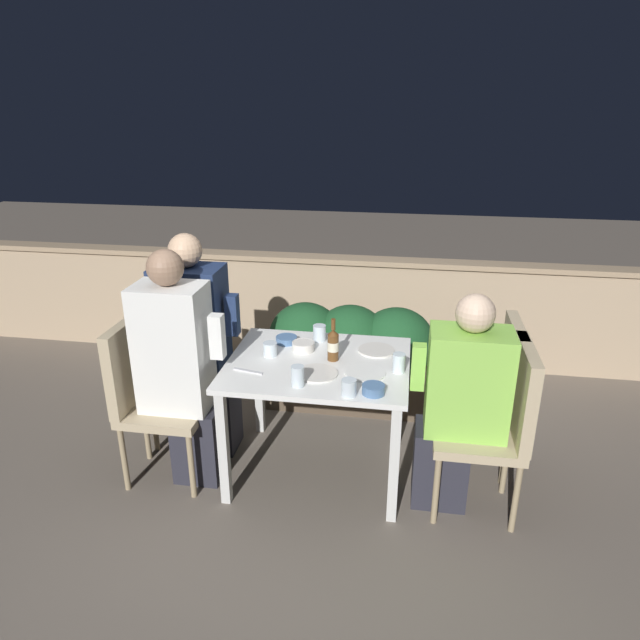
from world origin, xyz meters
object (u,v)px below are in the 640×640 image
at_px(person_navy_jumper, 198,346).
at_px(chair_left_far, 168,364).
at_px(beer_bottle, 333,344).
at_px(chair_left_near, 148,387).
at_px(person_white_polo, 181,369).
at_px(chair_right_near, 500,416).
at_px(potted_plant, 163,347).
at_px(person_green_blouse, 459,404).
at_px(chair_right_far, 492,387).

bearing_deg(person_navy_jumper, chair_left_far, 180.00).
bearing_deg(beer_bottle, chair_left_near, -169.32).
relative_size(person_white_polo, person_navy_jumper, 0.99).
distance_m(chair_right_near, beer_bottle, 0.94).
distance_m(chair_left_near, potted_plant, 0.75).
bearing_deg(person_green_blouse, potted_plant, 159.79).
relative_size(chair_left_near, chair_right_far, 1.00).
relative_size(person_white_polo, chair_right_near, 1.44).
height_order(person_green_blouse, potted_plant, person_green_blouse).
bearing_deg(person_white_polo, beer_bottle, 13.28).
relative_size(chair_left_far, person_green_blouse, 0.78).
distance_m(chair_right_near, potted_plant, 2.24).
xyz_separation_m(chair_left_near, person_green_blouse, (1.68, 0.00, 0.05)).
height_order(person_white_polo, potted_plant, person_white_polo).
distance_m(chair_left_near, person_navy_jumper, 0.38).
height_order(chair_left_far, chair_right_near, same).
height_order(chair_left_far, potted_plant, chair_left_far).
height_order(person_navy_jumper, person_green_blouse, person_navy_jumper).
relative_size(chair_right_near, person_green_blouse, 0.78).
relative_size(chair_left_near, person_green_blouse, 0.78).
xyz_separation_m(person_navy_jumper, person_green_blouse, (1.49, -0.29, -0.09)).
bearing_deg(chair_left_near, chair_left_far, 91.94).
bearing_deg(chair_right_far, beer_bottle, -172.37).
bearing_deg(chair_left_far, chair_right_near, -8.78).
height_order(person_navy_jumper, beer_bottle, person_navy_jumper).
xyz_separation_m(chair_right_far, potted_plant, (-2.12, 0.40, -0.09)).
xyz_separation_m(chair_left_far, chair_right_near, (1.90, -0.29, 0.00)).
bearing_deg(person_white_polo, person_navy_jumper, 92.01).
bearing_deg(chair_right_far, chair_left_far, -179.66).
distance_m(chair_left_far, potted_plant, 0.47).
distance_m(person_white_polo, chair_right_near, 1.69).
height_order(person_navy_jumper, chair_right_near, person_navy_jumper).
relative_size(chair_left_near, potted_plant, 1.24).
relative_size(chair_left_far, potted_plant, 1.24).
bearing_deg(chair_left_far, chair_right_far, 0.34).
distance_m(chair_left_near, chair_left_far, 0.30).
height_order(chair_left_near, chair_right_near, same).
distance_m(chair_left_near, beer_bottle, 1.06).
height_order(chair_left_near, potted_plant, chair_left_near).
bearing_deg(chair_right_far, person_navy_jumper, -179.62).
xyz_separation_m(chair_left_near, potted_plant, (-0.23, 0.71, -0.09)).
xyz_separation_m(chair_left_far, beer_bottle, (1.02, -0.11, 0.25)).
bearing_deg(chair_right_near, person_navy_jumper, 170.19).
distance_m(person_navy_jumper, chair_right_far, 1.70).
xyz_separation_m(chair_left_near, chair_left_far, (-0.01, 0.30, 0.00)).
xyz_separation_m(chair_left_far, person_green_blouse, (1.69, -0.29, 0.05)).
distance_m(person_green_blouse, chair_right_far, 0.37).
bearing_deg(potted_plant, person_white_polo, -58.48).
xyz_separation_m(chair_left_near, beer_bottle, (1.01, 0.19, 0.25)).
height_order(beer_bottle, potted_plant, beer_bottle).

